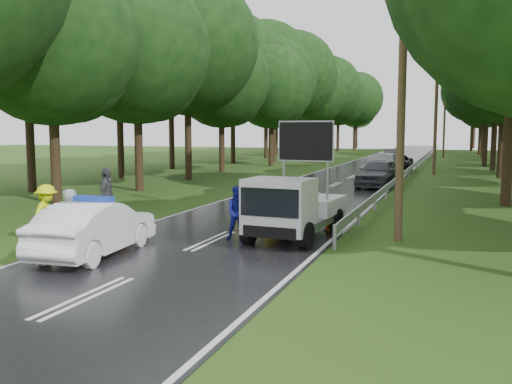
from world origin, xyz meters
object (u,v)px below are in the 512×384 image
at_px(officer, 271,202).
at_px(queue_car_fourth, 392,157).
at_px(queue_car_third, 396,163).
at_px(work_truck, 293,208).
at_px(queue_car_first, 379,173).
at_px(barrier, 269,201).
at_px(police_sedan, 95,229).
at_px(queue_car_second, 382,166).
at_px(civilian, 239,213).

distance_m(officer, queue_car_fourth, 35.68).
bearing_deg(queue_car_third, work_truck, -89.17).
xyz_separation_m(queue_car_first, queue_car_third, (-0.24, 12.00, -0.14)).
xyz_separation_m(work_truck, barrier, (-1.70, 2.85, -0.19)).
distance_m(queue_car_first, queue_car_third, 12.00).
relative_size(barrier, officer, 1.39).
bearing_deg(queue_car_third, police_sedan, -96.59).
bearing_deg(barrier, queue_car_second, 65.35).
relative_size(work_truck, queue_car_fourth, 1.03).
xyz_separation_m(civilian, queue_car_second, (1.36, 23.04, 0.01)).
bearing_deg(civilian, barrier, 68.69).
relative_size(police_sedan, queue_car_third, 0.92).
relative_size(officer, queue_car_third, 0.34).
distance_m(work_truck, civilian, 1.62).
relative_size(barrier, queue_car_first, 0.48).
bearing_deg(officer, barrier, -106.43).
bearing_deg(queue_car_fourth, officer, -96.88).
bearing_deg(queue_car_fourth, work_truck, -94.83).
bearing_deg(queue_car_third, queue_car_first, -87.65).
xyz_separation_m(barrier, queue_car_fourth, (0.57, 34.82, -0.03)).
relative_size(queue_car_second, queue_car_fourth, 1.29).
relative_size(civilian, queue_car_first, 0.34).
xyz_separation_m(work_truck, civilian, (-1.48, -0.65, -0.14)).
xyz_separation_m(officer, civilian, (-0.15, -2.63, -0.02)).
distance_m(barrier, queue_car_third, 25.61).
bearing_deg(work_truck, queue_car_first, 93.27).
xyz_separation_m(queue_car_first, queue_car_fourth, (-1.54, 21.28, -0.08)).
distance_m(barrier, queue_car_second, 19.60).
distance_m(civilian, queue_car_third, 29.09).
bearing_deg(work_truck, officer, 128.62).
bearing_deg(work_truck, queue_car_second, 95.04).
height_order(queue_car_first, queue_car_fourth, queue_car_first).
distance_m(police_sedan, barrier, 7.23).
height_order(work_truck, queue_car_third, work_truck).
height_order(queue_car_third, queue_car_fourth, queue_car_fourth).
relative_size(work_truck, queue_car_first, 0.96).
xyz_separation_m(work_truck, officer, (-1.33, 1.98, -0.12)).
bearing_deg(police_sedan, civilian, -135.40).
distance_m(police_sedan, queue_car_first, 20.84).
bearing_deg(barrier, queue_car_third, 65.77).
xyz_separation_m(police_sedan, queue_car_third, (4.41, 32.32, -0.05)).
distance_m(queue_car_second, queue_car_fourth, 15.31).
distance_m(work_truck, queue_car_first, 16.40).
height_order(work_truck, barrier, work_truck).
distance_m(queue_car_third, queue_car_fourth, 9.37).
height_order(work_truck, officer, work_truck).
relative_size(officer, civilian, 1.02).
relative_size(police_sedan, queue_car_first, 0.93).
bearing_deg(police_sedan, officer, -121.49).
xyz_separation_m(barrier, civilian, (0.22, -3.50, 0.05)).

